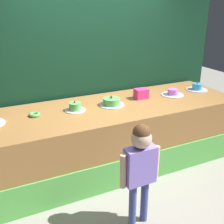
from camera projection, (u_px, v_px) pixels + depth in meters
name	position (u px, v px, depth m)	size (l,w,h in m)	color
ground_plane	(132.00, 184.00, 3.70)	(12.00, 12.00, 0.00)	gray
stage_platform	(113.00, 136.00, 4.02)	(3.71, 1.20, 0.91)	#9E6B38
curtain_backdrop	(93.00, 51.00, 4.20)	(4.34, 0.08, 3.15)	#113823
child_figure	(140.00, 162.00, 2.79)	(0.45, 0.21, 1.17)	#3F4C8C
pink_box	(141.00, 94.00, 4.14)	(0.19, 0.15, 0.15)	#EB3686
donut	(35.00, 115.00, 3.51)	(0.14, 0.14, 0.04)	#59B259
cake_left	(75.00, 107.00, 3.68)	(0.28, 0.28, 0.13)	silver
cake_center	(111.00, 102.00, 3.87)	(0.36, 0.36, 0.14)	silver
cake_right	(173.00, 93.00, 4.30)	(0.35, 0.35, 0.10)	silver
cake_far_right	(197.00, 88.00, 4.55)	(0.35, 0.35, 0.14)	silver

